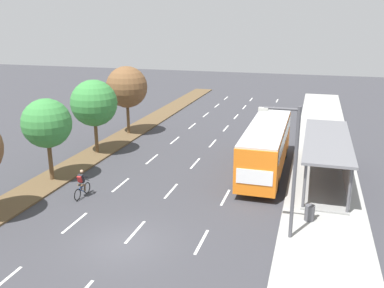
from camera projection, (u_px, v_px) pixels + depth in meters
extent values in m
plane|color=#38383D|center=(125.00, 244.00, 20.00)|extent=(140.00, 140.00, 0.00)
cube|color=brown|center=(136.00, 130.00, 40.62)|extent=(2.60, 52.00, 0.12)
cube|color=#9E9E99|center=(323.00, 144.00, 35.84)|extent=(4.50, 52.00, 0.15)
cube|color=white|center=(2.00, 283.00, 17.01)|extent=(0.14, 2.42, 0.01)
cube|color=white|center=(75.00, 223.00, 22.08)|extent=(0.14, 2.42, 0.01)
cube|color=white|center=(121.00, 185.00, 27.15)|extent=(0.14, 2.42, 0.01)
cube|color=white|center=(152.00, 159.00, 32.22)|extent=(0.14, 2.42, 0.01)
cube|color=white|center=(175.00, 140.00, 37.30)|extent=(0.14, 2.42, 0.01)
cube|color=white|center=(192.00, 126.00, 42.37)|extent=(0.14, 2.42, 0.01)
cube|color=white|center=(206.00, 115.00, 47.44)|extent=(0.14, 2.42, 0.01)
cube|color=white|center=(217.00, 106.00, 52.51)|extent=(0.14, 2.42, 0.01)
cube|color=white|center=(226.00, 98.00, 57.58)|extent=(0.14, 2.42, 0.01)
cube|color=white|center=(135.00, 232.00, 21.13)|extent=(0.14, 2.42, 0.01)
cube|color=white|center=(171.00, 191.00, 26.20)|extent=(0.14, 2.42, 0.01)
cube|color=white|center=(195.00, 163.00, 31.27)|extent=(0.14, 2.42, 0.01)
cube|color=white|center=(213.00, 143.00, 36.34)|extent=(0.14, 2.42, 0.01)
cube|color=white|center=(226.00, 128.00, 41.41)|extent=(0.14, 2.42, 0.01)
cube|color=white|center=(236.00, 117.00, 46.49)|extent=(0.14, 2.42, 0.01)
cube|color=white|center=(244.00, 107.00, 51.56)|extent=(0.14, 2.42, 0.01)
cube|color=white|center=(251.00, 99.00, 56.63)|extent=(0.14, 2.42, 0.01)
cube|color=white|center=(202.00, 242.00, 20.18)|extent=(0.14, 2.42, 0.01)
cube|color=white|center=(225.00, 197.00, 25.25)|extent=(0.14, 2.42, 0.01)
cube|color=white|center=(241.00, 168.00, 30.32)|extent=(0.14, 2.42, 0.01)
cube|color=white|center=(252.00, 147.00, 35.39)|extent=(0.14, 2.42, 0.01)
cube|color=white|center=(261.00, 131.00, 40.46)|extent=(0.14, 2.42, 0.01)
cube|color=white|center=(268.00, 119.00, 45.53)|extent=(0.14, 2.42, 0.01)
cube|color=white|center=(273.00, 109.00, 50.60)|extent=(0.14, 2.42, 0.01)
cube|color=white|center=(277.00, 101.00, 55.68)|extent=(0.14, 2.42, 0.01)
cube|color=gray|center=(324.00, 179.00, 27.62)|extent=(2.60, 10.34, 0.10)
cylinder|color=#56565B|center=(304.00, 185.00, 23.04)|extent=(0.16, 0.16, 2.60)
cylinder|color=#56565B|center=(309.00, 139.00, 32.08)|extent=(0.16, 0.16, 2.60)
cylinder|color=#56565B|center=(350.00, 190.00, 22.40)|extent=(0.16, 0.16, 2.60)
cylinder|color=#56565B|center=(341.00, 141.00, 31.44)|extent=(0.16, 0.16, 2.60)
cube|color=gray|center=(346.00, 162.00, 26.90)|extent=(0.10, 9.82, 2.34)
cube|color=slate|center=(328.00, 140.00, 26.85)|extent=(2.90, 10.74, 0.16)
cube|color=orange|center=(266.00, 147.00, 29.05)|extent=(2.50, 11.20, 2.80)
cube|color=#2D3D4C|center=(267.00, 135.00, 28.80)|extent=(2.54, 10.30, 0.90)
cube|color=#B7B7B7|center=(267.00, 127.00, 28.63)|extent=(2.45, 10.98, 0.12)
cube|color=#2D3D4C|center=(274.00, 124.00, 34.11)|extent=(2.25, 0.06, 1.54)
cube|color=white|center=(254.00, 177.00, 23.94)|extent=(2.12, 0.04, 0.90)
cylinder|color=black|center=(256.00, 150.00, 32.92)|extent=(0.30, 1.00, 1.00)
cylinder|color=black|center=(285.00, 152.00, 32.32)|extent=(0.30, 1.00, 1.00)
cylinder|color=black|center=(241.00, 181.00, 26.54)|extent=(0.30, 1.00, 1.00)
cylinder|color=black|center=(276.00, 184.00, 25.94)|extent=(0.30, 1.00, 1.00)
torus|color=black|center=(87.00, 188.00, 25.76)|extent=(0.06, 0.72, 0.72)
torus|color=black|center=(78.00, 195.00, 24.75)|extent=(0.06, 0.72, 0.72)
cylinder|color=#234C99|center=(82.00, 187.00, 25.17)|extent=(0.05, 0.94, 0.05)
cylinder|color=#234C99|center=(81.00, 190.00, 25.13)|extent=(0.05, 0.57, 0.42)
cylinder|color=#234C99|center=(80.00, 188.00, 24.98)|extent=(0.04, 0.04, 0.40)
cube|color=black|center=(80.00, 185.00, 24.93)|extent=(0.12, 0.24, 0.06)
cylinder|color=black|center=(86.00, 180.00, 25.56)|extent=(0.46, 0.04, 0.04)
cube|color=black|center=(81.00, 179.00, 25.00)|extent=(0.30, 0.36, 0.59)
cube|color=#A82323|center=(80.00, 179.00, 24.84)|extent=(0.26, 0.26, 0.42)
sphere|color=tan|center=(82.00, 171.00, 24.99)|extent=(0.20, 0.20, 0.20)
cylinder|color=brown|center=(80.00, 185.00, 25.12)|extent=(0.12, 0.42, 0.25)
cylinder|color=brown|center=(81.00, 188.00, 25.35)|extent=(0.10, 0.17, 0.41)
cylinder|color=brown|center=(83.00, 185.00, 25.05)|extent=(0.12, 0.42, 0.25)
cylinder|color=brown|center=(85.00, 188.00, 25.28)|extent=(0.10, 0.17, 0.41)
cylinder|color=black|center=(81.00, 176.00, 25.23)|extent=(0.09, 0.47, 0.28)
cylinder|color=black|center=(85.00, 177.00, 25.14)|extent=(0.09, 0.47, 0.28)
cylinder|color=brown|center=(51.00, 160.00, 27.48)|extent=(0.28, 0.28, 2.65)
sphere|color=#38843D|center=(47.00, 123.00, 26.76)|extent=(3.21, 3.21, 3.21)
cylinder|color=brown|center=(96.00, 136.00, 33.18)|extent=(0.28, 0.28, 2.66)
sphere|color=#38843D|center=(94.00, 103.00, 32.42)|extent=(3.64, 3.64, 3.64)
cylinder|color=brown|center=(128.00, 118.00, 38.86)|extent=(0.28, 0.28, 2.94)
sphere|color=brown|center=(127.00, 87.00, 38.03)|extent=(3.79, 3.79, 3.79)
cylinder|color=#4C4C51|center=(295.00, 175.00, 19.42)|extent=(0.18, 0.18, 6.50)
cylinder|color=#4C4C51|center=(281.00, 109.00, 18.75)|extent=(1.60, 0.12, 0.12)
cube|color=silver|center=(263.00, 109.00, 18.99)|extent=(0.44, 0.24, 0.16)
cylinder|color=#4C4C51|center=(310.00, 213.00, 21.92)|extent=(0.52, 0.52, 0.85)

